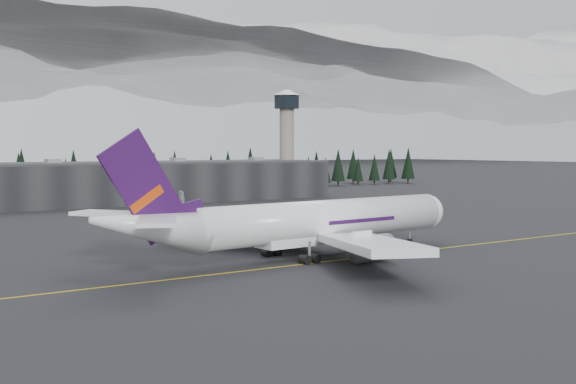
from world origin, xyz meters
TOP-DOWN VIEW (x-y plane):
  - ground at (0.00, 0.00)m, footprint 1400.00×1400.00m
  - taxiline at (0.00, -2.00)m, footprint 400.00×0.40m
  - terminal at (0.00, 125.00)m, footprint 160.00×30.00m
  - control_tower at (75.00, 128.00)m, footprint 10.00×10.00m
  - treeline at (0.00, 162.00)m, footprint 360.00×20.00m
  - jet_main at (-10.36, 2.82)m, footprint 66.30×61.07m
  - gse_vehicle_b at (21.62, 105.57)m, footprint 4.63×2.67m

SIDE VIEW (x-z plane):
  - ground at x=0.00m, z-range 0.00..0.00m
  - taxiline at x=0.00m, z-range 0.00..0.02m
  - gse_vehicle_b at x=21.62m, z-range 0.00..1.48m
  - jet_main at x=-10.36m, z-range -4.25..15.24m
  - terminal at x=0.00m, z-range 0.00..12.60m
  - treeline at x=0.00m, z-range 0.00..15.00m
  - control_tower at x=75.00m, z-range 4.56..42.26m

